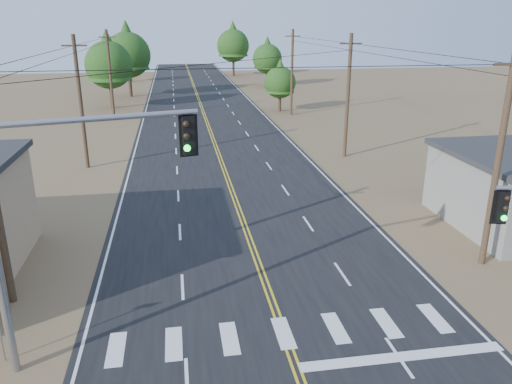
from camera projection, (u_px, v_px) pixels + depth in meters
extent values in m
cube|color=black|center=(224.00, 168.00, 38.90)|extent=(15.00, 200.00, 0.02)
cylinder|color=#4C3826|center=(81.00, 104.00, 37.54)|extent=(0.30, 0.30, 10.00)
cube|color=#4C3826|center=(74.00, 46.00, 36.17)|extent=(1.80, 0.12, 0.12)
cylinder|color=#4C3826|center=(110.00, 76.00, 56.20)|extent=(0.30, 0.30, 10.00)
cube|color=#4C3826|center=(107.00, 37.00, 54.84)|extent=(1.80, 0.12, 0.12)
cylinder|color=#4C3826|center=(498.00, 162.00, 22.08)|extent=(0.30, 0.30, 10.00)
cylinder|color=#4C3826|center=(348.00, 97.00, 40.74)|extent=(0.30, 0.30, 10.00)
cube|color=#4C3826|center=(351.00, 44.00, 39.37)|extent=(1.80, 0.12, 0.12)
cylinder|color=#4C3826|center=(292.00, 73.00, 59.40)|extent=(0.30, 0.30, 10.00)
cube|color=#4C3826|center=(293.00, 36.00, 58.04)|extent=(1.80, 0.12, 0.12)
cylinder|color=gray|center=(93.00, 119.00, 15.02)|extent=(6.37, 1.74, 0.18)
cube|color=black|center=(188.00, 135.00, 16.35)|extent=(0.47, 0.43, 1.26)
sphere|color=black|center=(186.00, 124.00, 16.02)|extent=(0.23, 0.23, 0.23)
sphere|color=black|center=(187.00, 136.00, 16.15)|extent=(0.23, 0.23, 0.23)
sphere|color=#0CE533|center=(187.00, 148.00, 16.28)|extent=(0.23, 0.23, 0.23)
cube|color=black|center=(501.00, 206.00, 14.74)|extent=(0.36, 0.32, 0.97)
sphere|color=black|center=(508.00, 198.00, 14.50)|extent=(0.18, 0.18, 0.18)
sphere|color=black|center=(506.00, 208.00, 14.60)|extent=(0.18, 0.18, 0.18)
sphere|color=#0CE533|center=(504.00, 218.00, 14.70)|extent=(0.18, 0.18, 0.18)
cylinder|color=#3F2D1E|center=(111.00, 94.00, 65.10)|extent=(0.49, 0.49, 3.61)
cone|color=#214B15|center=(108.00, 54.00, 63.47)|extent=(5.62, 5.62, 6.42)
sphere|color=#214B15|center=(109.00, 65.00, 63.89)|extent=(6.02, 6.02, 6.02)
cylinder|color=#3F2D1E|center=(130.00, 83.00, 75.01)|extent=(0.49, 0.49, 3.99)
cone|color=#214B15|center=(127.00, 45.00, 73.20)|extent=(6.21, 6.21, 7.10)
sphere|color=#214B15|center=(128.00, 55.00, 73.67)|extent=(6.65, 6.65, 6.65)
cylinder|color=#3F2D1E|center=(131.00, 75.00, 94.15)|extent=(0.44, 0.44, 2.37)
cone|color=#214B15|center=(129.00, 57.00, 93.07)|extent=(3.69, 3.69, 4.21)
sphere|color=#214B15|center=(130.00, 62.00, 93.35)|extent=(3.95, 3.95, 3.95)
cylinder|color=#3F2D1E|center=(280.00, 102.00, 63.01)|extent=(0.39, 0.39, 2.35)
cone|color=#214B15|center=(280.00, 76.00, 61.95)|extent=(3.66, 3.66, 4.18)
sphere|color=#214B15|center=(280.00, 83.00, 62.23)|extent=(3.92, 3.92, 3.92)
cylinder|color=#3F2D1E|center=(267.00, 77.00, 87.46)|extent=(0.46, 0.46, 3.04)
cone|color=#214B15|center=(267.00, 52.00, 86.09)|extent=(4.73, 4.73, 5.41)
sphere|color=#214B15|center=(267.00, 59.00, 86.44)|extent=(5.07, 5.07, 5.07)
cylinder|color=#3F2D1E|center=(233.00, 66.00, 103.69)|extent=(0.49, 0.49, 3.95)
cone|color=#214B15|center=(233.00, 38.00, 101.90)|extent=(6.15, 6.15, 7.02)
sphere|color=#214B15|center=(233.00, 46.00, 102.37)|extent=(6.58, 6.58, 6.58)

